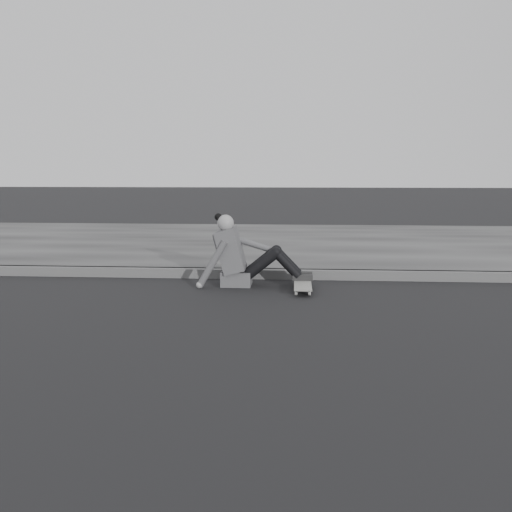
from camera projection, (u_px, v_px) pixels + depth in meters
The scene contains 5 objects.
ground at pixel (369, 338), 4.76m from camera, with size 80.00×80.00×0.00m, color black.
curb at pixel (344, 275), 7.30m from camera, with size 24.00×0.16×0.12m, color #505050.
sidewalk at pixel (330, 244), 10.28m from camera, with size 24.00×6.00×0.12m, color #3B3B3B.
skateboard at pixel (303, 284), 6.63m from camera, with size 0.20×0.78×0.09m.
seated_woman at pixel (242, 256), 6.88m from camera, with size 1.38×0.46×0.88m.
Camera 1 is at (-0.62, -4.66, 1.40)m, focal length 40.00 mm.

